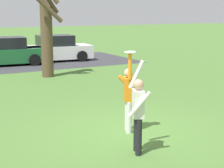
# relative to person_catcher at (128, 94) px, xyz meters

# --- Properties ---
(ground_plane) EXTENTS (120.00, 120.00, 0.00)m
(ground_plane) POSITION_rel_person_catcher_xyz_m (0.06, 0.06, -0.98)
(ground_plane) COLOR #4C7533
(person_catcher) EXTENTS (0.49, 0.59, 2.08)m
(person_catcher) POSITION_rel_person_catcher_xyz_m (0.00, 0.00, 0.00)
(person_catcher) COLOR silver
(person_catcher) RESTS_ON ground_plane
(person_defender) EXTENTS (0.58, 0.65, 2.04)m
(person_defender) POSITION_rel_person_catcher_xyz_m (-0.57, -1.35, -0.00)
(person_defender) COLOR black
(person_defender) RESTS_ON ground_plane
(frisbee_disc) EXTENTS (0.28, 0.28, 0.02)m
(frisbee_disc) POSITION_rel_person_catcher_xyz_m (-0.09, -0.21, 1.11)
(frisbee_disc) COLOR white
(frisbee_disc) RESTS_ON person_catcher
(parked_car_green) EXTENTS (4.24, 2.31, 1.59)m
(parked_car_green) POSITION_rel_person_catcher_xyz_m (0.02, 13.36, -0.25)
(parked_car_green) COLOR #1E6633
(parked_car_green) RESTS_ON ground_plane
(parked_car_white) EXTENTS (4.24, 2.31, 1.59)m
(parked_car_white) POSITION_rel_person_catcher_xyz_m (3.08, 13.65, -0.25)
(parked_car_white) COLOR white
(parked_car_white) RESTS_ON ground_plane
(parking_strip) EXTENTS (15.18, 6.40, 0.01)m
(parking_strip) POSITION_rel_person_catcher_xyz_m (0.03, 13.55, -0.98)
(parking_strip) COLOR #38383D
(parking_strip) RESTS_ON ground_plane
(bare_tree_tall) EXTENTS (1.49, 1.11, 4.90)m
(bare_tree_tall) POSITION_rel_person_catcher_xyz_m (0.77, 8.59, 1.61)
(bare_tree_tall) COLOR brown
(bare_tree_tall) RESTS_ON ground_plane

